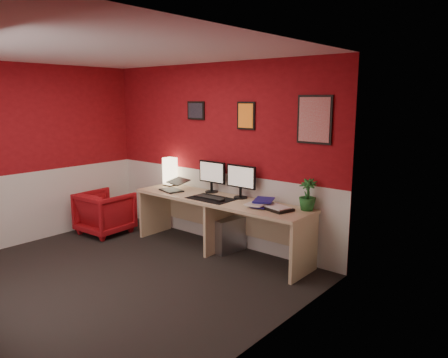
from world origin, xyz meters
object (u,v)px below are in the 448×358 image
at_px(shoji_lamp, 170,172).
at_px(monitor_left, 211,172).
at_px(pc_tower, 229,235).
at_px(laptop, 171,183).
at_px(zen_tray, 277,209).
at_px(potted_plant, 308,195).
at_px(desk, 219,225).
at_px(armchair, 105,213).
at_px(monitor_right, 241,176).

bearing_deg(shoji_lamp, monitor_left, 2.83).
xyz_separation_m(monitor_left, pc_tower, (0.42, -0.12, -0.80)).
bearing_deg(shoji_lamp, laptop, -41.23).
distance_m(monitor_left, zen_tray, 1.28).
relative_size(potted_plant, pc_tower, 0.82).
xyz_separation_m(shoji_lamp, monitor_left, (0.79, 0.04, 0.09)).
distance_m(monitor_left, potted_plant, 1.51).
distance_m(desk, monitor_left, 0.77).
distance_m(laptop, pc_tower, 1.12).
xyz_separation_m(pc_tower, armchair, (-1.94, -0.60, 0.10)).
height_order(desk, monitor_left, monitor_left).
bearing_deg(pc_tower, laptop, -160.15).
distance_m(laptop, zen_tray, 1.73).
xyz_separation_m(laptop, monitor_left, (0.49, 0.30, 0.18)).
distance_m(zen_tray, armchair, 2.82).
height_order(pc_tower, armchair, armchair).
height_order(shoji_lamp, zen_tray, shoji_lamp).
bearing_deg(monitor_right, shoji_lamp, -179.39).
height_order(desk, shoji_lamp, shoji_lamp).
height_order(monitor_left, armchair, monitor_left).
height_order(laptop, monitor_right, monitor_right).
bearing_deg(zen_tray, monitor_left, 169.45).
height_order(desk, armchair, desk).
xyz_separation_m(monitor_right, potted_plant, (0.98, 0.01, -0.10)).
relative_size(desk, monitor_right, 4.48).
xyz_separation_m(shoji_lamp, laptop, (0.30, -0.26, -0.09)).
bearing_deg(monitor_right, potted_plant, 0.86).
bearing_deg(armchair, monitor_right, -164.72).
relative_size(monitor_right, zen_tray, 1.66).
xyz_separation_m(desk, potted_plant, (1.17, 0.22, 0.55)).
distance_m(shoji_lamp, monitor_left, 0.80).
relative_size(monitor_left, potted_plant, 1.56).
bearing_deg(monitor_left, monitor_right, -2.74).
bearing_deg(desk, potted_plant, 10.39).
bearing_deg(zen_tray, desk, 179.82).
bearing_deg(zen_tray, shoji_lamp, 174.65).
bearing_deg(armchair, laptop, -161.43).
bearing_deg(armchair, desk, -168.54).
height_order(monitor_right, pc_tower, monitor_right).
bearing_deg(monitor_right, armchair, -161.38).
distance_m(shoji_lamp, laptop, 0.41).
bearing_deg(monitor_right, desk, -134.27).
height_order(zen_tray, potted_plant, potted_plant).
distance_m(desk, armchair, 1.92).
distance_m(pc_tower, armchair, 2.03).
height_order(desk, potted_plant, potted_plant).
height_order(shoji_lamp, armchair, shoji_lamp).
relative_size(zen_tray, armchair, 0.50).
relative_size(monitor_right, pc_tower, 1.29).
relative_size(desk, laptop, 7.88).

